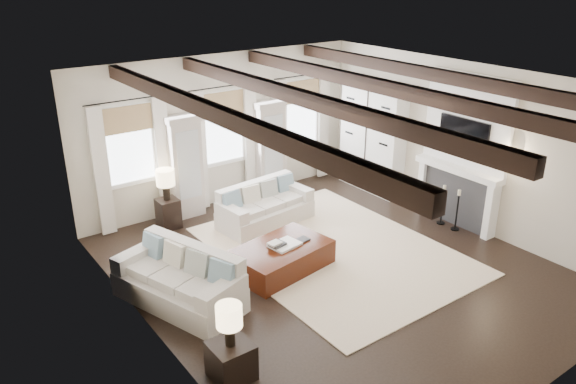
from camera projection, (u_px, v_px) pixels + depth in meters
ground at (336, 269)px, 9.66m from camera, size 7.50×7.50×0.00m
room_shell at (338, 144)px, 10.02m from camera, size 6.54×7.54×3.22m
area_rug at (333, 250)px, 10.26m from camera, size 3.57×4.76×0.02m
sofa_back at (264, 207)px, 11.26m from camera, size 1.99×1.06×0.82m
sofa_left at (181, 281)px, 8.61m from camera, size 1.54×2.25×0.88m
ottoman at (281, 258)px, 9.58m from camera, size 1.80×1.28×0.44m
tray at (285, 245)px, 9.51m from camera, size 0.55×0.45×0.04m
book_lower at (277, 244)px, 9.43m from camera, size 0.29×0.24×0.04m
book_upper at (275, 243)px, 9.39m from camera, size 0.24×0.20×0.03m
book_loose at (302, 240)px, 9.68m from camera, size 0.26×0.21×0.03m
side_table_front at (231, 361)px, 7.05m from camera, size 0.50×0.50×0.50m
lamp_front at (229, 318)px, 6.81m from camera, size 0.33×0.33×0.57m
side_table_back at (168, 213)px, 11.06m from camera, size 0.40×0.40×0.60m
lamp_back at (165, 179)px, 10.79m from camera, size 0.36×0.36×0.62m
candlestick_near at (457, 213)px, 10.94m from camera, size 0.17×0.17×0.84m
candlestick_far at (442, 208)px, 11.21m from camera, size 0.17×0.17×0.82m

